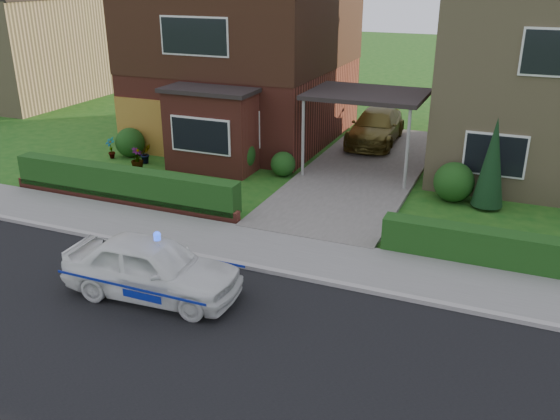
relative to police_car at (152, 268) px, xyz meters
The scene contains 22 objects.
ground 2.36m from the police_car, 31.91° to the right, with size 120.00×120.00×0.00m, color #185115.
road 2.36m from the police_car, 31.91° to the right, with size 60.00×6.00×0.02m, color black.
kerb 2.74m from the police_car, 43.83° to the left, with size 60.00×0.16×0.12m, color #9E9993.
sidewalk 3.53m from the police_car, 56.40° to the left, with size 60.00×2.00×0.10m, color slate.
driveway 10.01m from the police_car, 78.88° to the left, with size 3.80×12.00×0.12m, color #666059.
house_left 13.65m from the police_car, 106.89° to the left, with size 7.50×9.53×7.25m.
carport_link 10.14m from the police_car, 78.82° to the left, with size 3.80×3.00×2.77m.
garage_door 10.81m from the police_car, 125.81° to the left, with size 2.20×0.10×2.10m, color #8D601E.
dwarf_wall 5.66m from the police_car, 133.37° to the left, with size 7.70×0.25×0.36m, color brown.
hedge_left 5.79m from the police_car, 132.34° to the left, with size 7.50×0.55×0.90m, color #183C13.
hedge_right 8.80m from the police_car, 28.24° to the left, with size 7.50×0.55×0.80m, color #183C13.
shrub_left_far 10.59m from the police_car, 128.38° to the left, with size 1.08×1.08×1.08m, color #183C13.
shrub_left_mid 8.36m from the police_car, 104.35° to the left, with size 1.32×1.32×1.32m, color #183C13.
shrub_left_near 8.42m from the police_car, 93.22° to the left, with size 0.84×0.84×0.84m, color #183C13.
shrub_right_near 9.67m from the police_car, 57.98° to the left, with size 1.20×1.20×1.20m, color #183C13.
conifer_a 10.10m from the police_car, 52.55° to the left, with size 0.90×0.90×2.60m, color black.
neighbour_left 23.44m from the police_car, 140.69° to the left, with size 6.50×7.00×5.20m, color #9E8B61.
police_car is the anchor object (origin of this frame).
driveway_car 13.38m from the police_car, 83.71° to the left, with size 1.76×4.33×1.26m, color brown.
potted_plant_a 10.53m from the police_car, 132.20° to the left, with size 0.42×0.28×0.79m, color gray.
potted_plant_b 9.58m from the police_car, 125.44° to the left, with size 0.31×0.38×0.69m, color gray.
potted_plant_c 8.88m from the police_car, 127.42° to the left, with size 0.43×0.43×0.77m, color gray.
Camera 1 is at (4.82, -7.99, 6.47)m, focal length 38.00 mm.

